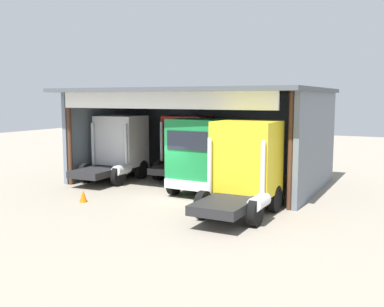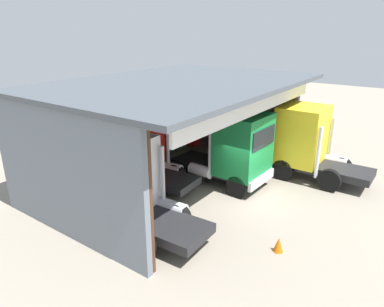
{
  "view_description": "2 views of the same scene",
  "coord_description": "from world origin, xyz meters",
  "px_view_note": "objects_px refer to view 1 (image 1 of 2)",
  "views": [
    {
      "loc": [
        10.89,
        -18.19,
        4.74
      ],
      "look_at": [
        0.0,
        2.9,
        1.76
      ],
      "focal_mm": 41.54,
      "sensor_mm": 36.0,
      "label": 1
    },
    {
      "loc": [
        -13.05,
        -6.44,
        7.51
      ],
      "look_at": [
        0.0,
        2.9,
        1.76
      ],
      "focal_mm": 32.59,
      "sensor_mm": 36.0,
      "label": 2
    }
  ],
  "objects_px": {
    "oil_drum": "(297,172)",
    "tool_cart": "(309,174)",
    "truck_green_left_bay": "(201,156)",
    "truck_white_center_left_bay": "(119,147)",
    "truck_red_right_bay": "(186,145)",
    "traffic_cone": "(83,196)",
    "truck_yellow_center_right_bay": "(245,166)"
  },
  "relations": [
    {
      "from": "truck_green_left_bay",
      "to": "tool_cart",
      "type": "height_order",
      "value": "truck_green_left_bay"
    },
    {
      "from": "traffic_cone",
      "to": "truck_white_center_left_bay",
      "type": "bearing_deg",
      "value": 110.33
    },
    {
      "from": "oil_drum",
      "to": "traffic_cone",
      "type": "height_order",
      "value": "oil_drum"
    },
    {
      "from": "truck_green_left_bay",
      "to": "traffic_cone",
      "type": "xyz_separation_m",
      "value": [
        -4.03,
        -3.97,
        -1.63
      ]
    },
    {
      "from": "truck_red_right_bay",
      "to": "tool_cart",
      "type": "bearing_deg",
      "value": 8.78
    },
    {
      "from": "truck_yellow_center_right_bay",
      "to": "tool_cart",
      "type": "height_order",
      "value": "truck_yellow_center_right_bay"
    },
    {
      "from": "truck_yellow_center_right_bay",
      "to": "traffic_cone",
      "type": "xyz_separation_m",
      "value": [
        -7.23,
        -1.58,
        -1.69
      ]
    },
    {
      "from": "truck_white_center_left_bay",
      "to": "oil_drum",
      "type": "bearing_deg",
      "value": 23.7
    },
    {
      "from": "truck_yellow_center_right_bay",
      "to": "traffic_cone",
      "type": "height_order",
      "value": "truck_yellow_center_right_bay"
    },
    {
      "from": "truck_green_left_bay",
      "to": "truck_red_right_bay",
      "type": "bearing_deg",
      "value": -51.7
    },
    {
      "from": "oil_drum",
      "to": "truck_white_center_left_bay",
      "type": "bearing_deg",
      "value": -153.86
    },
    {
      "from": "truck_yellow_center_right_bay",
      "to": "tool_cart",
      "type": "relative_size",
      "value": 4.92
    },
    {
      "from": "truck_red_right_bay",
      "to": "tool_cart",
      "type": "height_order",
      "value": "truck_red_right_bay"
    },
    {
      "from": "tool_cart",
      "to": "traffic_cone",
      "type": "relative_size",
      "value": 1.79
    },
    {
      "from": "truck_green_left_bay",
      "to": "truck_yellow_center_right_bay",
      "type": "height_order",
      "value": "truck_yellow_center_right_bay"
    },
    {
      "from": "truck_white_center_left_bay",
      "to": "truck_yellow_center_right_bay",
      "type": "xyz_separation_m",
      "value": [
        9.25,
        -3.87,
        0.05
      ]
    },
    {
      "from": "truck_green_left_bay",
      "to": "tool_cart",
      "type": "xyz_separation_m",
      "value": [
        4.12,
        5.51,
        -1.41
      ]
    },
    {
      "from": "oil_drum",
      "to": "tool_cart",
      "type": "height_order",
      "value": "tool_cart"
    },
    {
      "from": "oil_drum",
      "to": "tool_cart",
      "type": "xyz_separation_m",
      "value": [
        0.85,
        -0.54,
        0.03
      ]
    },
    {
      "from": "truck_red_right_bay",
      "to": "tool_cart",
      "type": "distance_m",
      "value": 7.32
    },
    {
      "from": "truck_white_center_left_bay",
      "to": "truck_red_right_bay",
      "type": "bearing_deg",
      "value": 35.65
    },
    {
      "from": "truck_green_left_bay",
      "to": "tool_cart",
      "type": "relative_size",
      "value": 5.12
    },
    {
      "from": "truck_white_center_left_bay",
      "to": "truck_red_right_bay",
      "type": "height_order",
      "value": "truck_white_center_left_bay"
    },
    {
      "from": "truck_white_center_left_bay",
      "to": "oil_drum",
      "type": "distance_m",
      "value": 10.47
    },
    {
      "from": "oil_drum",
      "to": "tool_cart",
      "type": "relative_size",
      "value": 0.94
    },
    {
      "from": "truck_white_center_left_bay",
      "to": "oil_drum",
      "type": "relative_size",
      "value": 5.41
    },
    {
      "from": "truck_white_center_left_bay",
      "to": "truck_green_left_bay",
      "type": "height_order",
      "value": "truck_green_left_bay"
    },
    {
      "from": "truck_white_center_left_bay",
      "to": "traffic_cone",
      "type": "height_order",
      "value": "truck_white_center_left_bay"
    },
    {
      "from": "tool_cart",
      "to": "truck_white_center_left_bay",
      "type": "bearing_deg",
      "value": -158.37
    },
    {
      "from": "truck_red_right_bay",
      "to": "oil_drum",
      "type": "xyz_separation_m",
      "value": [
        6.15,
        2.09,
        -1.46
      ]
    },
    {
      "from": "truck_white_center_left_bay",
      "to": "oil_drum",
      "type": "xyz_separation_m",
      "value": [
        9.31,
        4.57,
        -1.44
      ]
    },
    {
      "from": "truck_white_center_left_bay",
      "to": "tool_cart",
      "type": "height_order",
      "value": "truck_white_center_left_bay"
    }
  ]
}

